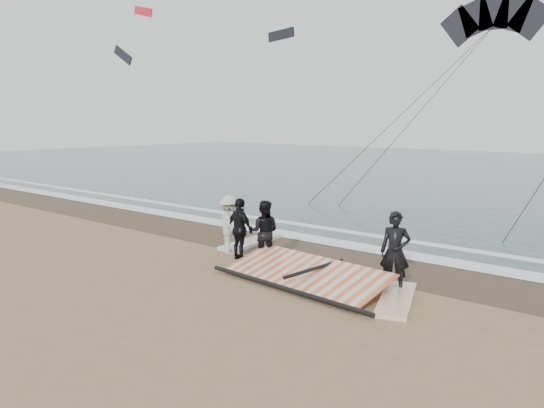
% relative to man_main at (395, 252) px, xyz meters
% --- Properties ---
extents(ground, '(120.00, 120.00, 0.00)m').
position_rel_man_main_xyz_m(ground, '(-3.00, -2.73, -0.93)').
color(ground, '#8C704C').
rests_on(ground, ground).
extents(wet_sand, '(120.00, 2.80, 0.01)m').
position_rel_man_main_xyz_m(wet_sand, '(-3.00, 1.77, -0.92)').
color(wet_sand, '#4C3D2B').
rests_on(wet_sand, ground).
extents(foam_near, '(120.00, 0.90, 0.01)m').
position_rel_man_main_xyz_m(foam_near, '(-3.00, 3.17, -0.90)').
color(foam_near, white).
rests_on(foam_near, sea).
extents(foam_far, '(120.00, 0.45, 0.01)m').
position_rel_man_main_xyz_m(foam_far, '(-3.00, 4.87, -0.90)').
color(foam_far, white).
rests_on(foam_far, sea).
extents(man_main, '(0.79, 0.66, 1.85)m').
position_rel_man_main_xyz_m(man_main, '(0.00, 0.00, 0.00)').
color(man_main, black).
rests_on(man_main, ground).
extents(board_white, '(1.42, 2.44, 0.09)m').
position_rel_man_main_xyz_m(board_white, '(0.36, -0.60, -0.88)').
color(board_white, white).
rests_on(board_white, ground).
extents(board_cream, '(0.94, 2.64, 0.11)m').
position_rel_man_main_xyz_m(board_cream, '(-5.65, 1.46, -0.87)').
color(board_cream, beige).
rests_on(board_cream, ground).
extents(trio_cluster, '(2.57, 1.16, 1.74)m').
position_rel_man_main_xyz_m(trio_cluster, '(-4.66, -0.02, -0.06)').
color(trio_cluster, black).
rests_on(trio_cluster, ground).
extents(sail_rig, '(4.81, 2.12, 0.52)m').
position_rel_man_main_xyz_m(sail_rig, '(-1.93, -0.78, -0.73)').
color(sail_rig, black).
rests_on(sail_rig, ground).
extents(kite_dark, '(7.48, 7.56, 17.94)m').
position_rel_man_main_xyz_m(kite_dark, '(-5.69, 23.76, 8.82)').
color(kite_dark, black).
rests_on(kite_dark, ground).
extents(distant_kites, '(20.93, 6.12, 7.07)m').
position_rel_man_main_xyz_m(distant_kites, '(-37.93, 26.60, 11.74)').
color(distant_kites, red).
rests_on(distant_kites, ground).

